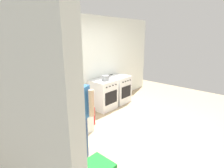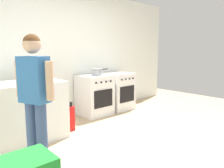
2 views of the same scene
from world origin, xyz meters
name	(u,v)px [view 2 (image 2 of 2)]	position (x,y,z in m)	size (l,w,h in m)	color
ground_plane	(140,141)	(0.00, 0.00, 0.00)	(8.00, 8.00, 0.00)	tan
back_wall	(70,54)	(0.00, 1.95, 1.30)	(6.00, 0.10, 2.60)	silver
counter_unit	(19,113)	(-1.35, 1.20, 0.45)	(1.30, 0.70, 0.90)	white
oven_left	(94,95)	(0.35, 1.58, 0.43)	(0.63, 0.62, 0.85)	white
oven_right	(118,91)	(1.04, 1.58, 0.43)	(0.59, 0.62, 0.85)	white
pot	(97,72)	(0.37, 1.51, 0.92)	(0.39, 0.21, 0.14)	gray
knife_chef	(33,83)	(-1.17, 1.04, 0.90)	(0.31, 0.12, 0.01)	silver
knife_paring	(36,82)	(-1.10, 1.12, 0.91)	(0.21, 0.06, 0.01)	silver
knife_utility	(22,82)	(-1.28, 1.21, 0.90)	(0.23, 0.16, 0.01)	silver
person	(34,89)	(-1.41, 0.42, 0.92)	(0.31, 0.54, 1.55)	#384C7A
fire_extinguisher	(71,118)	(-0.52, 1.10, 0.22)	(0.13, 0.13, 0.50)	red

